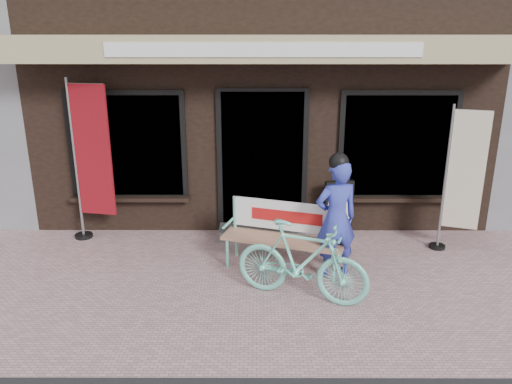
{
  "coord_description": "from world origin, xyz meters",
  "views": [
    {
      "loc": [
        -0.07,
        -5.25,
        2.97
      ],
      "look_at": [
        -0.09,
        0.7,
        1.05
      ],
      "focal_mm": 35.0,
      "sensor_mm": 36.0,
      "label": 1
    }
  ],
  "objects_px": {
    "person": "(336,216)",
    "menu_stand": "(338,208)",
    "bench": "(285,230)",
    "nobori_cream": "(462,178)",
    "bicycle": "(302,261)",
    "nobori_red": "(90,159)"
  },
  "relations": [
    {
      "from": "person",
      "to": "menu_stand",
      "type": "distance_m",
      "value": 1.3
    },
    {
      "from": "bench",
      "to": "person",
      "type": "bearing_deg",
      "value": -2.3
    },
    {
      "from": "nobori_cream",
      "to": "menu_stand",
      "type": "relative_size",
      "value": 2.37
    },
    {
      "from": "bench",
      "to": "nobori_cream",
      "type": "bearing_deg",
      "value": 29.34
    },
    {
      "from": "bicycle",
      "to": "menu_stand",
      "type": "bearing_deg",
      "value": 0.58
    },
    {
      "from": "bench",
      "to": "nobori_red",
      "type": "height_order",
      "value": "nobori_red"
    },
    {
      "from": "person",
      "to": "nobori_red",
      "type": "height_order",
      "value": "nobori_red"
    },
    {
      "from": "bicycle",
      "to": "menu_stand",
      "type": "height_order",
      "value": "bicycle"
    },
    {
      "from": "bicycle",
      "to": "nobori_red",
      "type": "relative_size",
      "value": 0.66
    },
    {
      "from": "menu_stand",
      "to": "bicycle",
      "type": "bearing_deg",
      "value": -122.36
    },
    {
      "from": "bench",
      "to": "person",
      "type": "xyz_separation_m",
      "value": [
        0.62,
        -0.23,
        0.28
      ]
    },
    {
      "from": "person",
      "to": "nobori_red",
      "type": "relative_size",
      "value": 0.67
    },
    {
      "from": "person",
      "to": "bench",
      "type": "bearing_deg",
      "value": 144.45
    },
    {
      "from": "person",
      "to": "bicycle",
      "type": "xyz_separation_m",
      "value": [
        -0.47,
        -0.63,
        -0.31
      ]
    },
    {
      "from": "person",
      "to": "nobori_cream",
      "type": "xyz_separation_m",
      "value": [
        1.8,
        0.72,
        0.28
      ]
    },
    {
      "from": "nobori_cream",
      "to": "person",
      "type": "bearing_deg",
      "value": -138.56
    },
    {
      "from": "person",
      "to": "nobori_cream",
      "type": "distance_m",
      "value": 1.96
    },
    {
      "from": "person",
      "to": "bicycle",
      "type": "height_order",
      "value": "person"
    },
    {
      "from": "bicycle",
      "to": "nobori_cream",
      "type": "bearing_deg",
      "value": -37.89
    },
    {
      "from": "bicycle",
      "to": "nobori_red",
      "type": "distance_m",
      "value": 3.47
    },
    {
      "from": "bicycle",
      "to": "nobori_cream",
      "type": "xyz_separation_m",
      "value": [
        2.28,
        1.35,
        0.59
      ]
    },
    {
      "from": "bench",
      "to": "menu_stand",
      "type": "bearing_deg",
      "value": 67.17
    }
  ]
}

